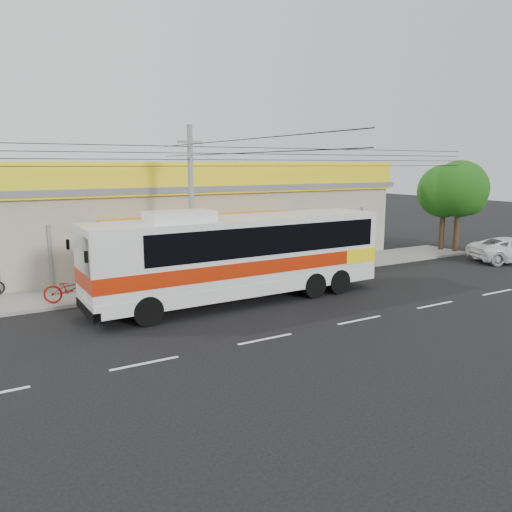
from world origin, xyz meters
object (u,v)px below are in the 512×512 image
(coach_bus, at_px, (244,251))
(tree_near, at_px, (461,191))
(motorbike_red, at_px, (71,289))
(utility_pole, at_px, (190,155))
(tree_far, at_px, (446,193))

(coach_bus, distance_m, tree_near, 17.54)
(coach_bus, relative_size, tree_near, 2.15)
(motorbike_red, distance_m, utility_pole, 7.28)
(utility_pole, distance_m, tree_far, 18.43)
(tree_far, bearing_deg, coach_bus, -166.81)
(utility_pole, relative_size, tree_near, 5.82)
(coach_bus, height_order, motorbike_red, coach_bus)
(tree_near, distance_m, tree_far, 0.95)
(tree_near, bearing_deg, motorbike_red, -179.16)
(motorbike_red, height_order, tree_near, tree_near)
(tree_far, bearing_deg, utility_pole, -174.66)
(coach_bus, height_order, tree_far, tree_far)
(motorbike_red, relative_size, utility_pole, 0.06)
(motorbike_red, bearing_deg, tree_near, -69.90)
(motorbike_red, relative_size, tree_far, 0.38)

